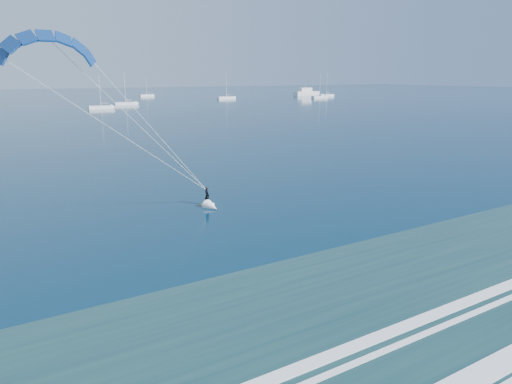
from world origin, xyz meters
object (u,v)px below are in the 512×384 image
at_px(kitesurfer_rig, 139,126).
at_px(sailboat_5, 226,98).
at_px(sailboat_7, 101,107).
at_px(sailboat_4, 147,95).
at_px(sailboat_8, 326,95).
at_px(motor_yacht, 306,92).
at_px(sailboat_3, 126,103).
at_px(sailboat_6, 320,97).

distance_m(kitesurfer_rig, sailboat_5, 198.55).
bearing_deg(sailboat_7, sailboat_4, 62.79).
bearing_deg(kitesurfer_rig, sailboat_8, 46.89).
bearing_deg(sailboat_8, kitesurfer_rig, -133.11).
relative_size(motor_yacht, sailboat_5, 1.25).
relative_size(motor_yacht, sailboat_3, 1.27).
height_order(sailboat_4, sailboat_7, sailboat_7).
bearing_deg(sailboat_7, kitesurfer_rig, -101.36).
xyz_separation_m(kitesurfer_rig, sailboat_4, (70.99, 219.00, -7.10)).
xyz_separation_m(motor_yacht, sailboat_3, (-116.13, -35.08, -1.06)).
distance_m(kitesurfer_rig, sailboat_6, 211.06).
height_order(sailboat_6, sailboat_8, sailboat_8).
bearing_deg(motor_yacht, sailboat_6, -115.10).
distance_m(kitesurfer_rig, sailboat_7, 135.70).
height_order(kitesurfer_rig, sailboat_4, kitesurfer_rig).
bearing_deg(sailboat_8, motor_yacht, 94.51).
relative_size(kitesurfer_rig, sailboat_7, 1.56).
distance_m(sailboat_7, sailboat_8, 135.85).
bearing_deg(sailboat_8, sailboat_4, 149.84).
xyz_separation_m(motor_yacht, sailboat_5, (-59.37, -12.37, -1.06)).
bearing_deg(sailboat_6, sailboat_3, -177.07).
xyz_separation_m(kitesurfer_rig, sailboat_8, (157.77, 168.56, -7.08)).
height_order(motor_yacht, sailboat_7, sailboat_7).
distance_m(kitesurfer_rig, sailboat_8, 230.99).
bearing_deg(sailboat_5, sailboat_7, -150.27).
xyz_separation_m(kitesurfer_rig, sailboat_6, (142.45, 155.57, -7.09)).
distance_m(motor_yacht, sailboat_8, 16.94).
height_order(kitesurfer_rig, sailboat_5, kitesurfer_rig).
xyz_separation_m(motor_yacht, sailboat_8, (1.33, -16.86, -1.05)).
bearing_deg(sailboat_8, sailboat_5, 175.77).
relative_size(motor_yacht, sailboat_6, 1.30).
height_order(kitesurfer_rig, motor_yacht, kitesurfer_rig).
bearing_deg(motor_yacht, sailboat_7, -157.95).
height_order(motor_yacht, sailboat_3, sailboat_3).
xyz_separation_m(motor_yacht, sailboat_6, (-13.98, -29.85, -1.06)).
bearing_deg(sailboat_4, sailboat_8, -30.16).
xyz_separation_m(sailboat_3, sailboat_8, (117.46, 18.22, 0.01)).
distance_m(sailboat_4, sailboat_8, 100.37).
xyz_separation_m(sailboat_6, sailboat_8, (15.31, 12.99, 0.01)).
bearing_deg(sailboat_5, sailboat_3, -158.19).
relative_size(sailboat_5, sailboat_7, 1.13).
bearing_deg(sailboat_6, sailboat_7, -168.90).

